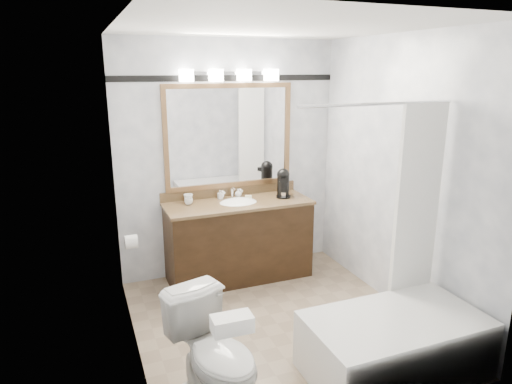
% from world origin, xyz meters
% --- Properties ---
extents(room, '(2.42, 2.62, 2.52)m').
position_xyz_m(room, '(0.00, 0.00, 1.25)').
color(room, gray).
rests_on(room, ground).
extents(vanity, '(1.53, 0.58, 0.97)m').
position_xyz_m(vanity, '(0.00, 1.02, 0.44)').
color(vanity, black).
rests_on(vanity, ground).
extents(mirror, '(1.40, 0.04, 1.10)m').
position_xyz_m(mirror, '(0.00, 1.28, 1.50)').
color(mirror, olive).
rests_on(mirror, room).
extents(vanity_light_bar, '(1.02, 0.14, 0.12)m').
position_xyz_m(vanity_light_bar, '(0.00, 1.23, 2.13)').
color(vanity_light_bar, silver).
rests_on(vanity_light_bar, room).
extents(accent_stripe, '(2.40, 0.01, 0.06)m').
position_xyz_m(accent_stripe, '(0.00, 1.29, 2.10)').
color(accent_stripe, black).
rests_on(accent_stripe, room).
extents(bathtub, '(1.30, 0.75, 1.96)m').
position_xyz_m(bathtub, '(0.55, -0.90, 0.28)').
color(bathtub, white).
rests_on(bathtub, ground).
extents(tp_roll, '(0.11, 0.12, 0.12)m').
position_xyz_m(tp_roll, '(-1.14, 0.66, 0.70)').
color(tp_roll, white).
rests_on(tp_roll, room).
extents(toilet, '(0.61, 0.83, 0.76)m').
position_xyz_m(toilet, '(-0.79, -0.77, 0.38)').
color(toilet, white).
rests_on(toilet, ground).
extents(tissue_box, '(0.24, 0.13, 0.09)m').
position_xyz_m(tissue_box, '(-0.79, -1.12, 0.81)').
color(tissue_box, white).
rests_on(tissue_box, toilet).
extents(coffee_maker, '(0.17, 0.20, 0.31)m').
position_xyz_m(coffee_maker, '(0.53, 1.05, 1.01)').
color(coffee_maker, black).
rests_on(coffee_maker, vanity).
extents(cup_left, '(0.10, 0.10, 0.07)m').
position_xyz_m(cup_left, '(-0.50, 1.12, 0.88)').
color(cup_left, white).
rests_on(cup_left, vanity).
extents(cup_right, '(0.10, 0.10, 0.09)m').
position_xyz_m(cup_right, '(-0.49, 1.19, 0.89)').
color(cup_right, white).
rests_on(cup_right, vanity).
extents(soap_bottle_a, '(0.05, 0.05, 0.10)m').
position_xyz_m(soap_bottle_a, '(-0.14, 1.20, 0.90)').
color(soap_bottle_a, white).
rests_on(soap_bottle_a, vanity).
extents(soap_bottle_b, '(0.09, 0.09, 0.09)m').
position_xyz_m(soap_bottle_b, '(0.06, 1.21, 0.89)').
color(soap_bottle_b, white).
rests_on(soap_bottle_b, vanity).
extents(soap_bar, '(0.08, 0.07, 0.02)m').
position_xyz_m(soap_bar, '(0.16, 1.13, 0.86)').
color(soap_bar, beige).
rests_on(soap_bar, vanity).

